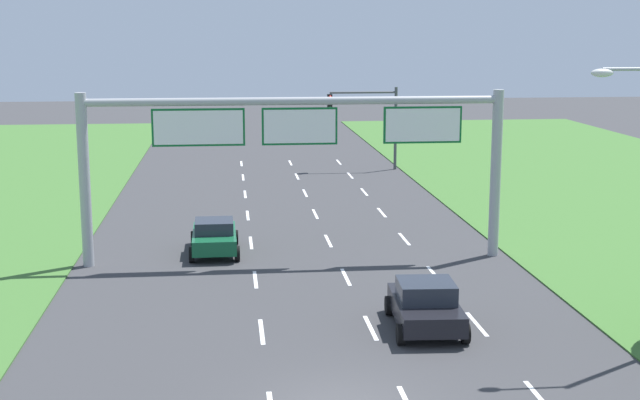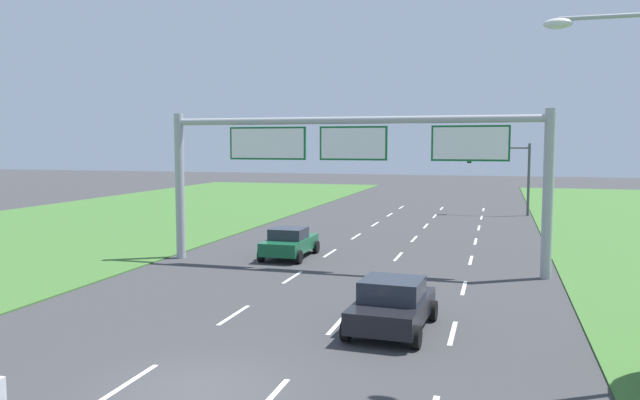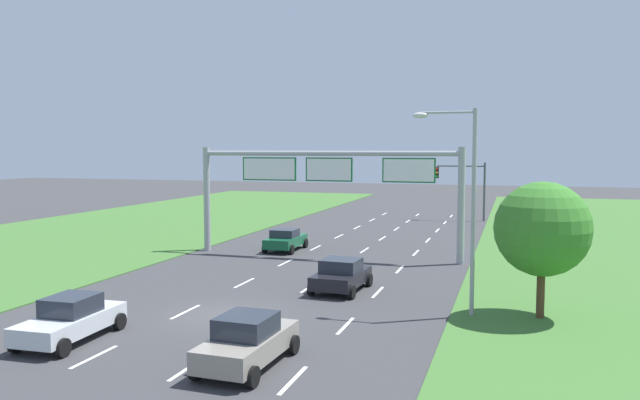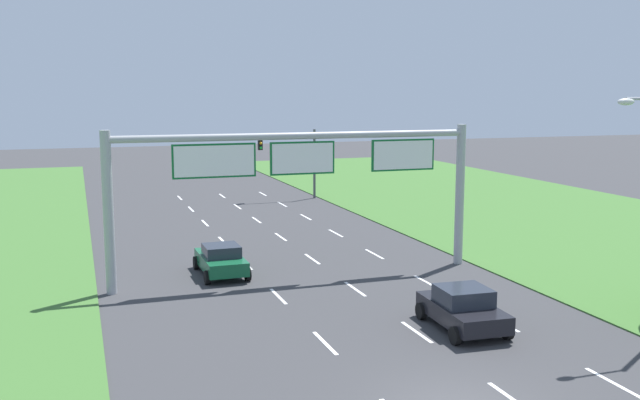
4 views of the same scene
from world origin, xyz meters
name	(u,v)px [view 3 (image 3 of 4)]	position (x,y,z in m)	size (l,w,h in m)	color
ground_plane	(223,315)	(0.00, 0.00, 0.00)	(200.00, 200.00, 0.00)	#38383A
grass_verge_left	(5,252)	(-21.00, 10.00, 0.03)	(24.00, 120.00, 0.06)	#3D6B2D
lane_dashes_inner_left	(285,263)	(-1.75, 12.00, 0.00)	(0.14, 62.40, 0.01)	white
lane_dashes_inner_right	(341,266)	(1.75, 12.00, 0.00)	(0.14, 62.40, 0.01)	white
lane_dashes_slip	(400,269)	(5.25, 12.00, 0.00)	(0.14, 62.40, 0.01)	white
car_near_red	(247,341)	(3.47, -5.31, 0.82)	(2.21, 4.32, 1.67)	gray
car_lead_silver	(341,275)	(3.48, 5.77, 0.78)	(2.40, 4.08, 1.57)	black
car_mid_lane	(71,319)	(-3.69, -4.72, 0.78)	(2.22, 4.45, 1.61)	silver
car_far_ahead	(285,240)	(-3.35, 16.29, 0.74)	(2.12, 4.06, 1.48)	#145633
sign_gantry	(327,179)	(0.10, 14.70, 4.97)	(17.24, 0.44, 7.00)	#9EA0A5
traffic_light_mast	(464,180)	(6.72, 38.34, 3.87)	(4.76, 0.49, 5.60)	#47494F
street_lamp	(464,193)	(9.45, 2.87, 5.08)	(2.61, 0.32, 8.50)	#9EA0A5
roadside_tree_near	(542,229)	(12.51, 3.32, 3.67)	(3.81, 3.81, 5.58)	#513823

